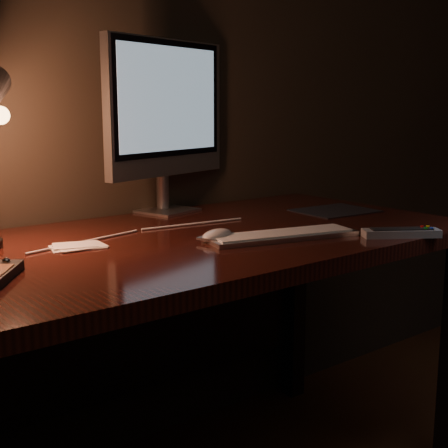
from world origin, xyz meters
TOP-DOWN VIEW (x-y plane):
  - desk at (0.00, 1.93)m, footprint 1.60×0.75m
  - monitor at (0.21, 2.18)m, footprint 0.47×0.18m
  - keyboard at (0.22, 1.70)m, footprint 0.40×0.19m
  - mousepad at (0.62, 1.88)m, footprint 0.24×0.20m
  - mouse at (0.08, 1.77)m, footprint 0.11×0.08m
  - tv_remote at (0.46, 1.53)m, footprint 0.18×0.14m
  - papers at (-0.21, 1.91)m, footprint 0.13×0.11m
  - cable at (-0.01, 1.95)m, footprint 0.63×0.02m

SIDE VIEW (x-z plane):
  - desk at x=0.00m, z-range 0.25..1.00m
  - mousepad at x=0.62m, z-range 0.75..0.75m
  - cable at x=-0.01m, z-range 0.75..0.76m
  - papers at x=-0.21m, z-range 0.75..0.76m
  - keyboard at x=0.22m, z-range 0.75..0.76m
  - mouse at x=0.08m, z-range 0.75..0.77m
  - tv_remote at x=0.46m, z-range 0.75..0.77m
  - monitor at x=0.21m, z-range 0.80..1.30m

